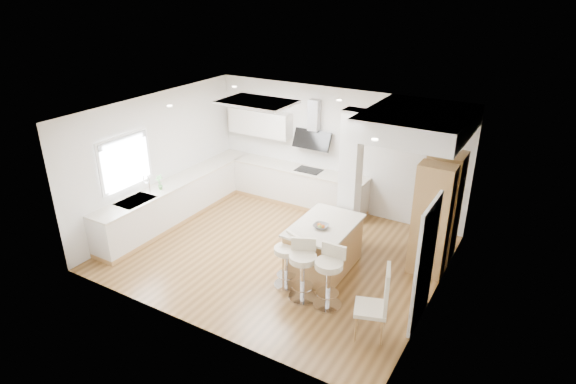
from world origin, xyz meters
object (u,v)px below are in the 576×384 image
Objects in this scene: bar_stool_c at (329,274)px; dining_chair at (379,301)px; bar_stool_b at (303,267)px; peninsula at (324,246)px; bar_stool_a at (287,258)px.

dining_chair reaches higher than bar_stool_c.
bar_stool_c is (0.46, 0.04, 0.00)m from bar_stool_b.
peninsula is at bearing 71.03° from bar_stool_b.
bar_stool_c is at bearing -59.49° from peninsula.
dining_chair reaches higher than bar_stool_b.
peninsula is 1.98m from dining_chair.
peninsula is 1.56× the size of bar_stool_a.
bar_stool_b is (0.10, -0.97, 0.13)m from peninsula.
bar_stool_b is 0.88× the size of dining_chair.
peninsula is 0.98m from bar_stool_b.
bar_stool_a is 0.81× the size of dining_chair.
dining_chair is (1.42, -0.29, 0.05)m from bar_stool_b.
dining_chair is at bearing -36.35° from bar_stool_b.
bar_stool_a is 0.44m from bar_stool_b.
bar_stool_c is at bearing -20.15° from bar_stool_b.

